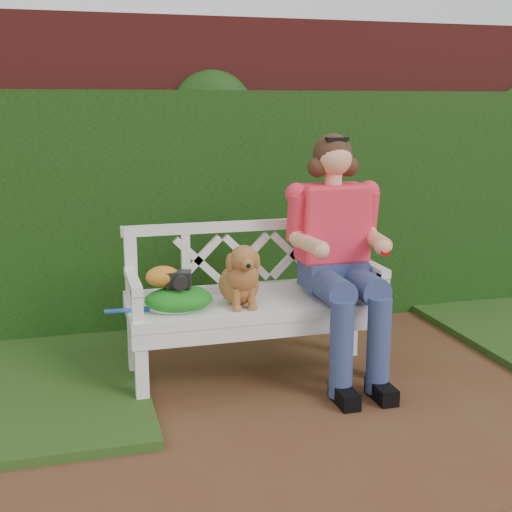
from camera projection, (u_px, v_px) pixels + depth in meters
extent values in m
plane|color=#562B1A|center=(368.00, 414.00, 3.63)|extent=(60.00, 60.00, 0.00)
cube|color=maroon|center=(268.00, 173.00, 5.18)|extent=(10.00, 0.30, 2.20)
cube|color=#234F15|center=(277.00, 209.00, 5.03)|extent=(10.00, 0.18, 1.70)
cube|color=black|center=(179.00, 279.00, 3.81)|extent=(0.15, 0.13, 0.09)
ellipsoid|color=#BC7223|center=(163.00, 277.00, 3.81)|extent=(0.22, 0.19, 0.12)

